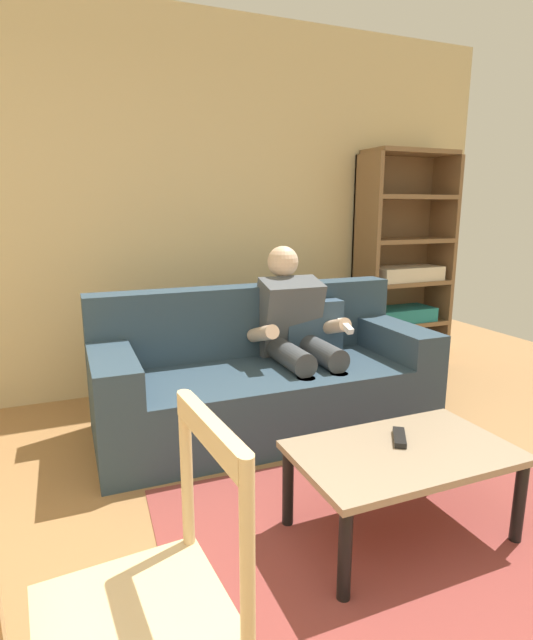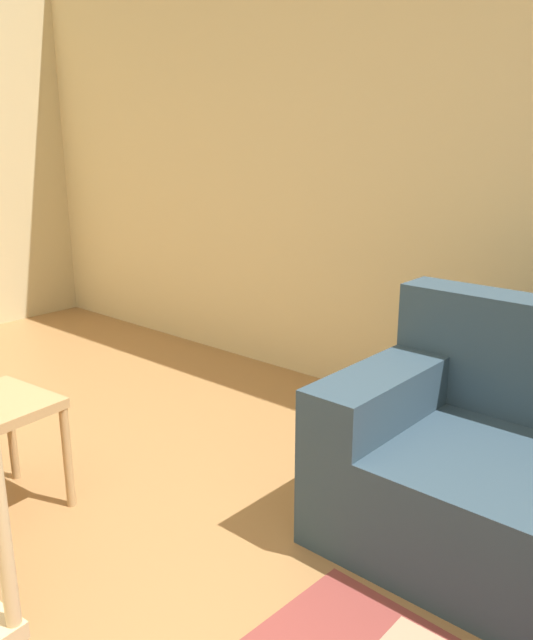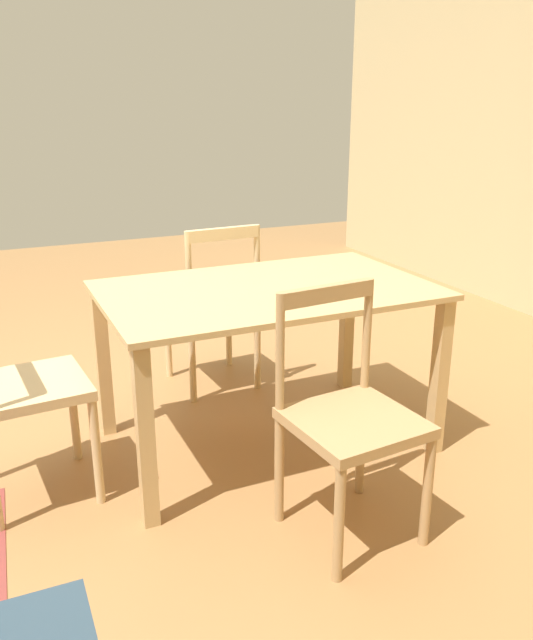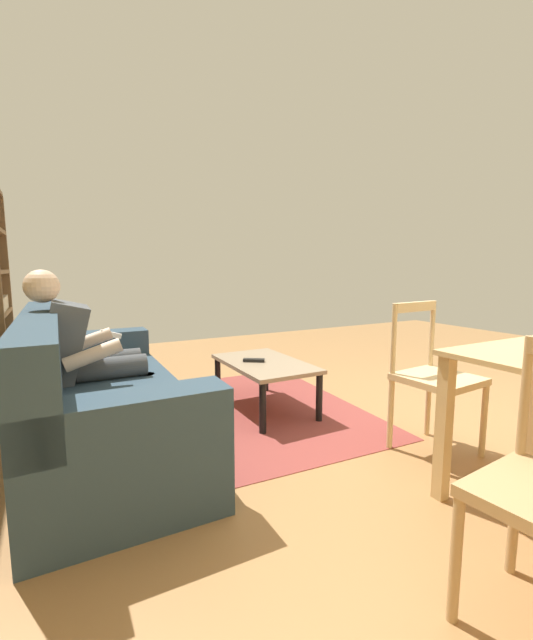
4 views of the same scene
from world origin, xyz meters
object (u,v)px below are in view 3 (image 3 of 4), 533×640
at_px(dining_chair_near_wall, 349,418).
at_px(dining_chair_facing_couch, 22,388).
at_px(dining_table, 266,311).
at_px(dining_chair_by_doorway, 213,306).

relative_size(dining_chair_near_wall, dining_chair_facing_couch, 0.98).
bearing_deg(dining_table, dining_chair_facing_couch, 0.13).
bearing_deg(dining_chair_by_doorway, dining_chair_facing_couch, 34.56).
xyz_separation_m(dining_chair_near_wall, dining_chair_by_doorway, (-0.00, -1.43, 0.00)).
distance_m(dining_chair_near_wall, dining_chair_facing_couch, 1.26).
height_order(dining_table, dining_chair_facing_couch, dining_chair_facing_couch).
bearing_deg(dining_chair_facing_couch, dining_table, -179.87).
bearing_deg(dining_chair_facing_couch, dining_chair_by_doorway, -145.44).
distance_m(dining_table, dining_chair_near_wall, 0.74).
xyz_separation_m(dining_table, dining_chair_near_wall, (0.00, 0.71, -0.19)).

